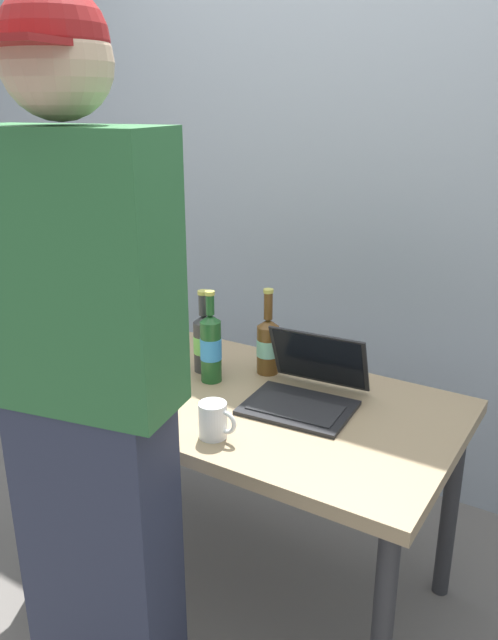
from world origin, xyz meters
TOP-DOWN VIEW (x-y plane):
  - ground_plane at (0.00, 0.00)m, footprint 8.00×8.00m
  - desk at (0.00, 0.00)m, footprint 1.32×0.73m
  - laptop at (0.19, 0.06)m, footprint 0.33×0.34m
  - beer_bottle_dark at (-0.14, 0.04)m, footprint 0.07×0.07m
  - beer_bottle_amber at (-0.01, 0.19)m, footprint 0.07×0.07m
  - beer_bottle_brown at (-0.20, 0.09)m, footprint 0.07×0.07m
  - person_figure at (-0.02, -0.59)m, footprint 0.45×0.33m
  - coffee_mug at (0.08, -0.25)m, footprint 0.11×0.08m
  - back_wall at (0.00, 0.89)m, footprint 6.00×0.10m

SIDE VIEW (x-z plane):
  - ground_plane at x=0.00m, z-range 0.00..0.00m
  - desk at x=0.00m, z-range 0.27..0.97m
  - laptop at x=0.19m, z-range 0.64..0.84m
  - coffee_mug at x=0.08m, z-range 0.70..0.80m
  - beer_bottle_amber at x=-0.01m, z-range 0.66..0.95m
  - beer_bottle_brown at x=-0.20m, z-range 0.67..0.95m
  - beer_bottle_dark at x=-0.14m, z-range 0.67..0.97m
  - person_figure at x=-0.02m, z-range 0.04..1.80m
  - back_wall at x=0.00m, z-range 0.00..2.60m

